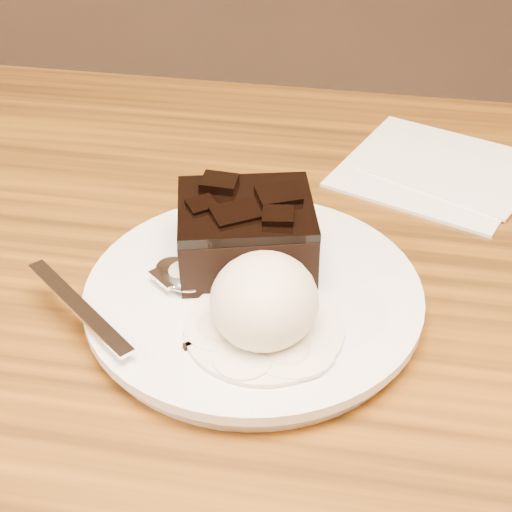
% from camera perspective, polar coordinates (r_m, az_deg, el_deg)
% --- Properties ---
extents(plate, '(0.24, 0.24, 0.02)m').
position_cam_1_polar(plate, '(0.53, -0.19, -3.24)').
color(plate, white).
rests_on(plate, dining_table).
extents(brownie, '(0.11, 0.10, 0.04)m').
position_cam_1_polar(brownie, '(0.54, -0.76, 1.47)').
color(brownie, black).
rests_on(brownie, plate).
extents(ice_cream_scoop, '(0.07, 0.07, 0.06)m').
position_cam_1_polar(ice_cream_scoop, '(0.48, 0.62, -3.40)').
color(ice_cream_scoop, white).
rests_on(ice_cream_scoop, plate).
extents(melt_puddle, '(0.11, 0.11, 0.00)m').
position_cam_1_polar(melt_puddle, '(0.49, 0.61, -5.49)').
color(melt_puddle, white).
rests_on(melt_puddle, plate).
extents(spoon, '(0.16, 0.14, 0.01)m').
position_cam_1_polar(spoon, '(0.53, -5.69, -1.52)').
color(spoon, silver).
rests_on(spoon, plate).
extents(napkin, '(0.20, 0.20, 0.01)m').
position_cam_1_polar(napkin, '(0.72, 13.31, 6.44)').
color(napkin, white).
rests_on(napkin, dining_table).
extents(crumb_a, '(0.01, 0.01, 0.00)m').
position_cam_1_polar(crumb_a, '(0.48, 0.48, -7.27)').
color(crumb_a, black).
rests_on(crumb_a, plate).
extents(crumb_b, '(0.01, 0.01, 0.00)m').
position_cam_1_polar(crumb_b, '(0.54, -2.11, -0.84)').
color(crumb_b, black).
rests_on(crumb_b, plate).
extents(crumb_c, '(0.01, 0.01, 0.00)m').
position_cam_1_polar(crumb_c, '(0.48, -5.16, -6.79)').
color(crumb_c, black).
rests_on(crumb_c, plate).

